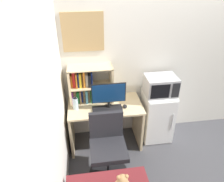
{
  "coord_description": "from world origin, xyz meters",
  "views": [
    {
      "loc": [
        -1.28,
        -2.95,
        2.54
      ],
      "look_at": [
        -0.9,
        -0.34,
        1.01
      ],
      "focal_mm": 34.08,
      "sensor_mm": 36.0,
      "label": 1
    }
  ],
  "objects_px": {
    "monitor": "(109,95)",
    "keyboard": "(107,108)",
    "water_bottle": "(76,104)",
    "wall_corkboard": "(83,32)",
    "microwave": "(160,85)",
    "mini_fridge": "(157,116)",
    "hutch_bookshelf": "(85,85)",
    "computer_mouse": "(125,106)",
    "desk_chair": "(108,150)"
  },
  "relations": [
    {
      "from": "water_bottle",
      "to": "microwave",
      "type": "height_order",
      "value": "microwave"
    },
    {
      "from": "microwave",
      "to": "wall_corkboard",
      "type": "xyz_separation_m",
      "value": [
        -1.11,
        0.24,
        0.79
      ]
    },
    {
      "from": "keyboard",
      "to": "computer_mouse",
      "type": "xyz_separation_m",
      "value": [
        0.27,
        0.01,
        0.01
      ]
    },
    {
      "from": "keyboard",
      "to": "wall_corkboard",
      "type": "relative_size",
      "value": 0.76
    },
    {
      "from": "water_bottle",
      "to": "microwave",
      "type": "distance_m",
      "value": 1.3
    },
    {
      "from": "computer_mouse",
      "to": "desk_chair",
      "type": "relative_size",
      "value": 0.09
    },
    {
      "from": "mini_fridge",
      "to": "desk_chair",
      "type": "distance_m",
      "value": 1.1
    },
    {
      "from": "desk_chair",
      "to": "wall_corkboard",
      "type": "height_order",
      "value": "wall_corkboard"
    },
    {
      "from": "monitor",
      "to": "computer_mouse",
      "type": "bearing_deg",
      "value": -3.77
    },
    {
      "from": "keyboard",
      "to": "microwave",
      "type": "xyz_separation_m",
      "value": [
        0.84,
        0.17,
        0.22
      ]
    },
    {
      "from": "keyboard",
      "to": "mini_fridge",
      "type": "bearing_deg",
      "value": 11.37
    },
    {
      "from": "mini_fridge",
      "to": "keyboard",
      "type": "bearing_deg",
      "value": -168.63
    },
    {
      "from": "microwave",
      "to": "wall_corkboard",
      "type": "bearing_deg",
      "value": 167.96
    },
    {
      "from": "keyboard",
      "to": "desk_chair",
      "type": "distance_m",
      "value": 0.59
    },
    {
      "from": "keyboard",
      "to": "computer_mouse",
      "type": "height_order",
      "value": "computer_mouse"
    },
    {
      "from": "monitor",
      "to": "keyboard",
      "type": "height_order",
      "value": "monitor"
    },
    {
      "from": "monitor",
      "to": "computer_mouse",
      "type": "height_order",
      "value": "monitor"
    },
    {
      "from": "keyboard",
      "to": "desk_chair",
      "type": "xyz_separation_m",
      "value": [
        -0.05,
        -0.47,
        -0.36
      ]
    },
    {
      "from": "water_bottle",
      "to": "wall_corkboard",
      "type": "xyz_separation_m",
      "value": [
        0.18,
        0.34,
        0.93
      ]
    },
    {
      "from": "hutch_bookshelf",
      "to": "water_bottle",
      "type": "xyz_separation_m",
      "value": [
        -0.16,
        -0.22,
        -0.18
      ]
    },
    {
      "from": "mini_fridge",
      "to": "wall_corkboard",
      "type": "height_order",
      "value": "wall_corkboard"
    },
    {
      "from": "hutch_bookshelf",
      "to": "microwave",
      "type": "distance_m",
      "value": 1.14
    },
    {
      "from": "keyboard",
      "to": "mini_fridge",
      "type": "distance_m",
      "value": 0.93
    },
    {
      "from": "mini_fridge",
      "to": "microwave",
      "type": "height_order",
      "value": "microwave"
    },
    {
      "from": "computer_mouse",
      "to": "wall_corkboard",
      "type": "bearing_deg",
      "value": 143.04
    },
    {
      "from": "microwave",
      "to": "mini_fridge",
      "type": "bearing_deg",
      "value": -90.09
    },
    {
      "from": "hutch_bookshelf",
      "to": "microwave",
      "type": "height_order",
      "value": "hutch_bookshelf"
    },
    {
      "from": "hutch_bookshelf",
      "to": "monitor",
      "type": "bearing_deg",
      "value": -40.71
    },
    {
      "from": "desk_chair",
      "to": "mini_fridge",
      "type": "bearing_deg",
      "value": 35.36
    },
    {
      "from": "monitor",
      "to": "desk_chair",
      "type": "distance_m",
      "value": 0.76
    },
    {
      "from": "hutch_bookshelf",
      "to": "desk_chair",
      "type": "distance_m",
      "value": 1.01
    },
    {
      "from": "hutch_bookshelf",
      "to": "computer_mouse",
      "type": "height_order",
      "value": "hutch_bookshelf"
    },
    {
      "from": "monitor",
      "to": "wall_corkboard",
      "type": "relative_size",
      "value": 0.86
    },
    {
      "from": "monitor",
      "to": "water_bottle",
      "type": "distance_m",
      "value": 0.5
    },
    {
      "from": "water_bottle",
      "to": "microwave",
      "type": "xyz_separation_m",
      "value": [
        1.29,
        0.1,
        0.14
      ]
    },
    {
      "from": "keyboard",
      "to": "water_bottle",
      "type": "xyz_separation_m",
      "value": [
        -0.45,
        0.07,
        0.08
      ]
    },
    {
      "from": "monitor",
      "to": "microwave",
      "type": "xyz_separation_m",
      "value": [
        0.82,
        0.15,
        0.0
      ]
    },
    {
      "from": "water_bottle",
      "to": "hutch_bookshelf",
      "type": "bearing_deg",
      "value": 53.42
    },
    {
      "from": "wall_corkboard",
      "to": "microwave",
      "type": "bearing_deg",
      "value": -12.04
    },
    {
      "from": "water_bottle",
      "to": "wall_corkboard",
      "type": "bearing_deg",
      "value": 62.02
    },
    {
      "from": "keyboard",
      "to": "microwave",
      "type": "distance_m",
      "value": 0.89
    },
    {
      "from": "keyboard",
      "to": "computer_mouse",
      "type": "relative_size",
      "value": 5.03
    },
    {
      "from": "water_bottle",
      "to": "wall_corkboard",
      "type": "height_order",
      "value": "wall_corkboard"
    },
    {
      "from": "hutch_bookshelf",
      "to": "keyboard",
      "type": "relative_size",
      "value": 1.5
    },
    {
      "from": "monitor",
      "to": "microwave",
      "type": "relative_size",
      "value": 1.04
    },
    {
      "from": "desk_chair",
      "to": "wall_corkboard",
      "type": "relative_size",
      "value": 1.62
    },
    {
      "from": "microwave",
      "to": "water_bottle",
      "type": "bearing_deg",
      "value": -175.64
    },
    {
      "from": "monitor",
      "to": "microwave",
      "type": "distance_m",
      "value": 0.83
    },
    {
      "from": "hutch_bookshelf",
      "to": "monitor",
      "type": "xyz_separation_m",
      "value": [
        0.31,
        -0.27,
        -0.04
      ]
    },
    {
      "from": "keyboard",
      "to": "mini_fridge",
      "type": "xyz_separation_m",
      "value": [
        0.84,
        0.17,
        -0.35
      ]
    }
  ]
}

